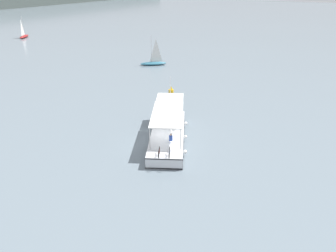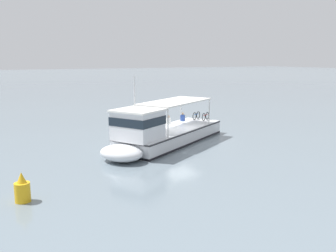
{
  "view_description": "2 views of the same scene",
  "coord_description": "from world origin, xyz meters",
  "px_view_note": "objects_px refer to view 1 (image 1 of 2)",
  "views": [
    {
      "loc": [
        -24.23,
        -16.75,
        15.36
      ],
      "look_at": [
        1.2,
        0.06,
        1.4
      ],
      "focal_mm": 35.63,
      "sensor_mm": 36.0,
      "label": 1
    },
    {
      "loc": [
        13.95,
        23.9,
        6.44
      ],
      "look_at": [
        1.2,
        0.06,
        1.4
      ],
      "focal_mm": 39.03,
      "sensor_mm": 36.0,
      "label": 2
    }
  ],
  "objects_px": {
    "ferry_main": "(169,125)",
    "sailboat_horizon_east": "(24,36)",
    "sailboat_far_left": "(154,62)",
    "channel_buoy": "(171,92)"
  },
  "relations": [
    {
      "from": "ferry_main",
      "to": "sailboat_horizon_east",
      "type": "xyz_separation_m",
      "value": [
        27.54,
        63.81,
        -0.47
      ]
    },
    {
      "from": "sailboat_far_left",
      "to": "ferry_main",
      "type": "bearing_deg",
      "value": -141.17
    },
    {
      "from": "ferry_main",
      "to": "sailboat_horizon_east",
      "type": "distance_m",
      "value": 69.5
    },
    {
      "from": "sailboat_far_left",
      "to": "channel_buoy",
      "type": "distance_m",
      "value": 17.3
    },
    {
      "from": "sailboat_far_left",
      "to": "channel_buoy",
      "type": "height_order",
      "value": "sailboat_far_left"
    },
    {
      "from": "ferry_main",
      "to": "channel_buoy",
      "type": "distance_m",
      "value": 12.11
    },
    {
      "from": "sailboat_horizon_east",
      "to": "sailboat_far_left",
      "type": "height_order",
      "value": "same"
    },
    {
      "from": "sailboat_horizon_east",
      "to": "channel_buoy",
      "type": "distance_m",
      "value": 59.98
    },
    {
      "from": "sailboat_horizon_east",
      "to": "sailboat_far_left",
      "type": "bearing_deg",
      "value": -95.97
    },
    {
      "from": "ferry_main",
      "to": "sailboat_horizon_east",
      "type": "bearing_deg",
      "value": 66.66
    }
  ]
}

